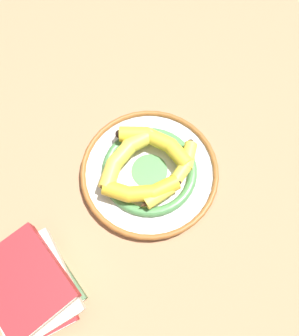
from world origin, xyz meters
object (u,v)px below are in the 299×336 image
at_px(banana_b, 174,177).
at_px(banana_c, 158,143).
at_px(decorative_bowl, 150,171).
at_px(banana_d, 126,155).
at_px(banana_a, 139,191).
at_px(book_stack, 32,286).

height_order(banana_b, banana_c, banana_c).
height_order(decorative_bowl, banana_d, banana_d).
xyz_separation_m(decorative_bowl, banana_a, (-0.05, 0.05, 0.04)).
relative_size(decorative_bowl, banana_c, 1.88).
distance_m(decorative_bowl, banana_b, 0.07).
bearing_deg(banana_a, banana_c, 66.24).
distance_m(decorative_bowl, book_stack, 0.36).
height_order(decorative_bowl, book_stack, book_stack).
xyz_separation_m(decorative_bowl, banana_c, (0.04, -0.04, 0.04)).
height_order(banana_b, banana_d, banana_d).
bearing_deg(banana_a, banana_b, 19.19).
bearing_deg(banana_c, banana_d, 49.21).
relative_size(banana_a, banana_c, 1.04).
bearing_deg(book_stack, banana_a, 101.71).
bearing_deg(decorative_bowl, banana_b, -141.63).
distance_m(banana_a, book_stack, 0.30).
distance_m(banana_a, banana_c, 0.13).
bearing_deg(banana_b, banana_c, 58.77).
height_order(banana_c, banana_d, same).
xyz_separation_m(banana_a, banana_c, (0.09, -0.09, 0.00)).
relative_size(banana_a, banana_d, 0.99).
bearing_deg(banana_c, book_stack, 78.07).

